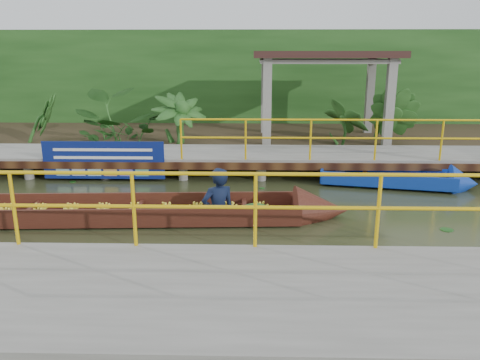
{
  "coord_description": "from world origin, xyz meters",
  "views": [
    {
      "loc": [
        0.74,
        -8.85,
        3.15
      ],
      "look_at": [
        0.51,
        0.5,
        0.6
      ],
      "focal_mm": 35.0,
      "sensor_mm": 36.0,
      "label": 1
    }
  ],
  "objects": [
    {
      "name": "blue_banner",
      "position": [
        -2.96,
        2.48,
        0.56
      ],
      "size": [
        3.06,
        0.04,
        0.96
      ],
      "color": "navy",
      "rests_on": "ground"
    },
    {
      "name": "vendor_boat",
      "position": [
        -2.1,
        -0.31,
        0.26
      ],
      "size": [
        10.35,
        1.52,
        2.32
      ],
      "rotation": [
        0.0,
        0.0,
        0.05
      ],
      "color": "#3B1610",
      "rests_on": "ground"
    },
    {
      "name": "far_dock",
      "position": [
        0.02,
        3.43,
        0.48
      ],
      "size": [
        16.0,
        2.06,
        1.66
      ],
      "color": "slate",
      "rests_on": "ground"
    },
    {
      "name": "ground",
      "position": [
        0.0,
        0.0,
        0.0
      ],
      "size": [
        80.0,
        80.0,
        0.0
      ],
      "primitive_type": "plane",
      "color": "#2A2E17",
      "rests_on": "ground"
    },
    {
      "name": "moored_blue_boat",
      "position": [
        4.91,
        2.11,
        0.16
      ],
      "size": [
        3.76,
        1.66,
        0.87
      ],
      "rotation": [
        0.0,
        0.0,
        -0.21
      ],
      "color": "#0E319C",
      "rests_on": "ground"
    },
    {
      "name": "foliage_backdrop",
      "position": [
        0.0,
        10.0,
        2.0
      ],
      "size": [
        30.0,
        0.8,
        4.0
      ],
      "primitive_type": "cube",
      "color": "#1B4516",
      "rests_on": "ground"
    },
    {
      "name": "pavilion",
      "position": [
        3.0,
        6.3,
        2.82
      ],
      "size": [
        4.4,
        3.0,
        3.0
      ],
      "color": "slate",
      "rests_on": "ground"
    },
    {
      "name": "tropical_plants",
      "position": [
        -1.75,
        5.3,
        1.31
      ],
      "size": [
        14.38,
        1.38,
        1.72
      ],
      "color": "#1B4516",
      "rests_on": "ground"
    },
    {
      "name": "near_dock",
      "position": [
        1.0,
        -4.2,
        0.3
      ],
      "size": [
        18.0,
        2.4,
        1.73
      ],
      "color": "slate",
      "rests_on": "ground"
    },
    {
      "name": "land_strip",
      "position": [
        0.0,
        7.5,
        0.23
      ],
      "size": [
        30.0,
        8.0,
        0.45
      ],
      "primitive_type": "cube",
      "color": "#322619",
      "rests_on": "ground"
    }
  ]
}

